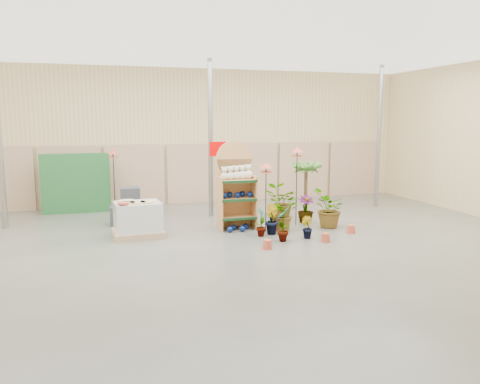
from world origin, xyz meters
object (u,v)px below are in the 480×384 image
object	(u,v)px
pallet_stack	(138,219)
potted_plant_2	(282,213)
display_shelf	(235,188)
bird_table_front	(266,168)

from	to	relation	value
pallet_stack	potted_plant_2	distance (m)	3.61
display_shelf	potted_plant_2	size ratio (longest dim) A/B	2.60
display_shelf	potted_plant_2	world-z (taller)	display_shelf
display_shelf	bird_table_front	size ratio (longest dim) A/B	1.29
pallet_stack	potted_plant_2	size ratio (longest dim) A/B	1.43
potted_plant_2	bird_table_front	bearing A→B (deg)	-179.46
bird_table_front	potted_plant_2	size ratio (longest dim) A/B	2.01
potted_plant_2	display_shelf	bearing A→B (deg)	149.40
pallet_stack	potted_plant_2	bearing A→B (deg)	-10.82
display_shelf	potted_plant_2	xyz separation A→B (m)	(1.07, -0.63, -0.60)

